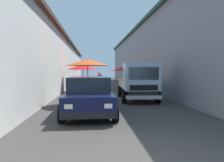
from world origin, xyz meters
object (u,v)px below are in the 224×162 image
at_px(vendor_by_crates, 100,81).
at_px(fruit_stall_near_right, 123,71).
at_px(fruit_stall_near_left, 83,69).
at_px(hatchback_car, 89,95).
at_px(delivery_truck, 139,83).
at_px(fruit_stall_far_left, 88,71).

bearing_deg(vendor_by_crates, fruit_stall_near_right, -38.81).
bearing_deg(fruit_stall_near_left, hatchback_car, -176.29).
xyz_separation_m(fruit_stall_near_right, vendor_by_crates, (-2.84, 2.28, -0.80)).
relative_size(hatchback_car, delivery_truck, 0.79).
xyz_separation_m(fruit_stall_near_left, fruit_stall_near_right, (2.95, -3.62, -0.12)).
bearing_deg(hatchback_car, delivery_truck, -37.42).
bearing_deg(fruit_stall_near_right, fruit_stall_near_left, 129.16).
relative_size(fruit_stall_near_left, fruit_stall_far_left, 1.07).
height_order(hatchback_car, vendor_by_crates, vendor_by_crates).
distance_m(fruit_stall_near_right, vendor_by_crates, 3.73).
bearing_deg(fruit_stall_near_right, fruit_stall_far_left, 162.50).
bearing_deg(vendor_by_crates, fruit_stall_near_left, 94.58).
height_order(fruit_stall_near_left, hatchback_car, fruit_stall_near_left).
bearing_deg(vendor_by_crates, fruit_stall_far_left, 173.53).
xyz_separation_m(fruit_stall_far_left, hatchback_car, (-2.58, -0.05, -0.91)).
bearing_deg(delivery_truck, hatchback_car, 142.58).
relative_size(fruit_stall_near_left, hatchback_car, 0.64).
relative_size(fruit_stall_near_left, vendor_by_crates, 1.59).
xyz_separation_m(fruit_stall_near_right, fruit_stall_far_left, (-9.72, 3.07, -0.05)).
relative_size(fruit_stall_near_right, delivery_truck, 0.51).
relative_size(fruit_stall_far_left, delivery_truck, 0.47).
xyz_separation_m(fruit_stall_near_left, vendor_by_crates, (0.11, -1.33, -0.92)).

